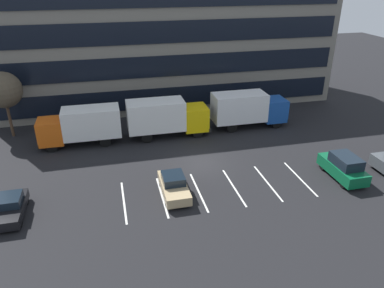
% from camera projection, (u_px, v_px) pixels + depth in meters
% --- Properties ---
extents(ground_plane, '(120.00, 120.00, 0.00)m').
position_uv_depth(ground_plane, '(202.00, 163.00, 31.79)').
color(ground_plane, black).
extents(office_building, '(39.80, 11.07, 14.40)m').
position_uv_depth(office_building, '(164.00, 42.00, 44.42)').
color(office_building, slate).
rests_on(office_building, ground_plane).
extents(lot_markings, '(14.14, 5.40, 0.01)m').
position_uv_depth(lot_markings, '(217.00, 189.00, 27.95)').
color(lot_markings, silver).
rests_on(lot_markings, ground_plane).
extents(box_truck_blue, '(7.97, 2.64, 3.70)m').
position_uv_depth(box_truck_blue, '(248.00, 108.00, 38.25)').
color(box_truck_blue, '#194799').
rests_on(box_truck_blue, ground_plane).
extents(box_truck_orange, '(7.65, 2.53, 3.55)m').
position_uv_depth(box_truck_orange, '(81.00, 125.00, 34.34)').
color(box_truck_orange, '#D85914').
rests_on(box_truck_orange, ground_plane).
extents(box_truck_yellow, '(8.06, 2.67, 3.74)m').
position_uv_depth(box_truck_yellow, '(166.00, 116.00, 36.04)').
color(box_truck_yellow, yellow).
rests_on(box_truck_yellow, ground_plane).
extents(sedan_tan, '(1.80, 4.30, 1.54)m').
position_uv_depth(sedan_tan, '(174.00, 185.00, 27.11)').
color(sedan_tan, tan).
rests_on(sedan_tan, ground_plane).
extents(sedan_black, '(1.70, 4.07, 1.46)m').
position_uv_depth(sedan_black, '(11.00, 207.00, 24.68)').
color(sedan_black, black).
rests_on(sedan_black, ground_plane).
extents(suv_forest, '(1.89, 4.46, 2.01)m').
position_uv_depth(suv_forest, '(343.00, 167.00, 29.15)').
color(suv_forest, '#0C5933').
rests_on(suv_forest, ground_plane).
extents(bare_tree, '(3.48, 3.48, 6.53)m').
position_uv_depth(bare_tree, '(3.00, 90.00, 34.88)').
color(bare_tree, '#473323').
rests_on(bare_tree, ground_plane).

